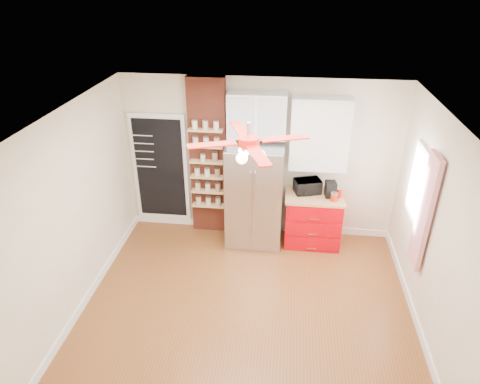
# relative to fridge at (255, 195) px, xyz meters

# --- Properties ---
(floor) EXTENTS (4.50, 4.50, 0.00)m
(floor) POSITION_rel_fridge_xyz_m (0.05, -1.63, -0.88)
(floor) COLOR brown
(floor) RESTS_ON ground
(ceiling) EXTENTS (4.50, 4.50, 0.00)m
(ceiling) POSITION_rel_fridge_xyz_m (0.05, -1.63, 1.83)
(ceiling) COLOR white
(ceiling) RESTS_ON wall_back
(wall_back) EXTENTS (4.50, 0.02, 2.70)m
(wall_back) POSITION_rel_fridge_xyz_m (0.05, 0.37, 0.48)
(wall_back) COLOR beige
(wall_back) RESTS_ON floor
(wall_front) EXTENTS (4.50, 0.02, 2.70)m
(wall_front) POSITION_rel_fridge_xyz_m (0.05, -3.63, 0.48)
(wall_front) COLOR beige
(wall_front) RESTS_ON floor
(wall_left) EXTENTS (0.02, 4.00, 2.70)m
(wall_left) POSITION_rel_fridge_xyz_m (-2.20, -1.63, 0.48)
(wall_left) COLOR beige
(wall_left) RESTS_ON floor
(wall_right) EXTENTS (0.02, 4.00, 2.70)m
(wall_right) POSITION_rel_fridge_xyz_m (2.30, -1.63, 0.48)
(wall_right) COLOR beige
(wall_right) RESTS_ON floor
(chalkboard) EXTENTS (0.95, 0.05, 1.95)m
(chalkboard) POSITION_rel_fridge_xyz_m (-1.65, 0.33, 0.23)
(chalkboard) COLOR white
(chalkboard) RESTS_ON wall_back
(brick_pillar) EXTENTS (0.60, 0.16, 2.70)m
(brick_pillar) POSITION_rel_fridge_xyz_m (-0.80, 0.29, 0.48)
(brick_pillar) COLOR brown
(brick_pillar) RESTS_ON floor
(fridge) EXTENTS (0.90, 0.70, 1.75)m
(fridge) POSITION_rel_fridge_xyz_m (0.00, 0.00, 0.00)
(fridge) COLOR #A2A2A7
(fridge) RESTS_ON floor
(upper_glass_cabinet) EXTENTS (0.90, 0.35, 0.70)m
(upper_glass_cabinet) POSITION_rel_fridge_xyz_m (0.00, 0.20, 1.27)
(upper_glass_cabinet) COLOR white
(upper_glass_cabinet) RESTS_ON wall_back
(red_cabinet) EXTENTS (0.94, 0.64, 0.90)m
(red_cabinet) POSITION_rel_fridge_xyz_m (0.97, 0.05, -0.42)
(red_cabinet) COLOR #C5000A
(red_cabinet) RESTS_ON floor
(upper_shelf_unit) EXTENTS (0.90, 0.30, 1.15)m
(upper_shelf_unit) POSITION_rel_fridge_xyz_m (0.97, 0.22, 1.00)
(upper_shelf_unit) COLOR white
(upper_shelf_unit) RESTS_ON wall_back
(window) EXTENTS (0.04, 0.75, 1.05)m
(window) POSITION_rel_fridge_xyz_m (2.28, -0.73, 0.68)
(window) COLOR white
(window) RESTS_ON wall_right
(curtain) EXTENTS (0.06, 0.40, 1.55)m
(curtain) POSITION_rel_fridge_xyz_m (2.23, -1.28, 0.57)
(curtain) COLOR red
(curtain) RESTS_ON wall_right
(ceiling_fan) EXTENTS (1.40, 1.40, 0.44)m
(ceiling_fan) POSITION_rel_fridge_xyz_m (0.05, -1.63, 1.55)
(ceiling_fan) COLOR silver
(ceiling_fan) RESTS_ON ceiling
(toaster_oven) EXTENTS (0.48, 0.40, 0.23)m
(toaster_oven) POSITION_rel_fridge_xyz_m (0.84, 0.13, 0.14)
(toaster_oven) COLOR black
(toaster_oven) RESTS_ON red_cabinet
(coffee_maker) EXTENTS (0.18, 0.20, 0.25)m
(coffee_maker) POSITION_rel_fridge_xyz_m (1.20, 0.05, 0.15)
(coffee_maker) COLOR black
(coffee_maker) RESTS_ON red_cabinet
(canister_left) EXTENTS (0.13, 0.13, 0.13)m
(canister_left) POSITION_rel_fridge_xyz_m (1.26, -0.10, 0.09)
(canister_left) COLOR #BB250A
(canister_left) RESTS_ON red_cabinet
(canister_right) EXTENTS (0.10, 0.10, 0.15)m
(canister_right) POSITION_rel_fridge_xyz_m (1.34, 0.03, 0.10)
(canister_right) COLOR red
(canister_right) RESTS_ON red_cabinet
(pantry_jar_oats) EXTENTS (0.10, 0.10, 0.12)m
(pantry_jar_oats) POSITION_rel_fridge_xyz_m (-0.86, 0.13, 0.56)
(pantry_jar_oats) COLOR beige
(pantry_jar_oats) RESTS_ON brick_pillar
(pantry_jar_beans) EXTENTS (0.11, 0.11, 0.14)m
(pantry_jar_beans) POSITION_rel_fridge_xyz_m (-0.67, 0.17, 0.57)
(pantry_jar_beans) COLOR #8C6547
(pantry_jar_beans) RESTS_ON brick_pillar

